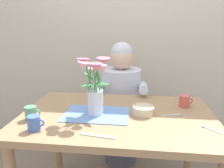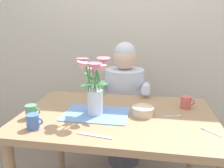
{
  "view_description": "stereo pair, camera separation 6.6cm",
  "coord_description": "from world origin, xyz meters",
  "px_view_note": "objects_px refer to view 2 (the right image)",
  "views": [
    {
      "loc": [
        0.12,
        -1.32,
        1.3
      ],
      "look_at": [
        -0.04,
        0.05,
        0.92
      ],
      "focal_mm": 36.61,
      "sensor_mm": 36.0,
      "label": 1
    },
    {
      "loc": [
        0.19,
        -1.31,
        1.3
      ],
      "look_at": [
        -0.04,
        0.05,
        0.92
      ],
      "focal_mm": 36.61,
      "sensor_mm": 36.0,
      "label": 2
    }
  ],
  "objects_px": {
    "seated_person": "(124,106)",
    "tea_cup": "(33,121)",
    "coffee_cup": "(31,111)",
    "flower_vase": "(94,84)",
    "dinner_knife": "(95,136)",
    "ceramic_mug": "(186,102)",
    "ceramic_bowl": "(143,111)"
  },
  "relations": [
    {
      "from": "seated_person",
      "to": "ceramic_bowl",
      "type": "height_order",
      "value": "seated_person"
    },
    {
      "from": "flower_vase",
      "to": "ceramic_bowl",
      "type": "relative_size",
      "value": 2.6
    },
    {
      "from": "seated_person",
      "to": "tea_cup",
      "type": "bearing_deg",
      "value": -110.43
    },
    {
      "from": "seated_person",
      "to": "flower_vase",
      "type": "distance_m",
      "value": 0.75
    },
    {
      "from": "dinner_knife",
      "to": "coffee_cup",
      "type": "relative_size",
      "value": 2.04
    },
    {
      "from": "dinner_knife",
      "to": "ceramic_mug",
      "type": "xyz_separation_m",
      "value": [
        0.51,
        0.48,
        0.04
      ]
    },
    {
      "from": "flower_vase",
      "to": "coffee_cup",
      "type": "relative_size",
      "value": 3.81
    },
    {
      "from": "tea_cup",
      "to": "flower_vase",
      "type": "bearing_deg",
      "value": 40.86
    },
    {
      "from": "coffee_cup",
      "to": "ceramic_mug",
      "type": "distance_m",
      "value": 0.99
    },
    {
      "from": "seated_person",
      "to": "ceramic_bowl",
      "type": "xyz_separation_m",
      "value": [
        0.18,
        -0.61,
        0.21
      ]
    },
    {
      "from": "dinner_knife",
      "to": "ceramic_mug",
      "type": "distance_m",
      "value": 0.7
    },
    {
      "from": "tea_cup",
      "to": "ceramic_mug",
      "type": "distance_m",
      "value": 0.96
    },
    {
      "from": "coffee_cup",
      "to": "tea_cup",
      "type": "relative_size",
      "value": 1.0
    },
    {
      "from": "ceramic_bowl",
      "to": "ceramic_mug",
      "type": "bearing_deg",
      "value": 31.54
    },
    {
      "from": "ceramic_bowl",
      "to": "tea_cup",
      "type": "height_order",
      "value": "tea_cup"
    },
    {
      "from": "tea_cup",
      "to": "dinner_knife",
      "type": "bearing_deg",
      "value": -4.85
    },
    {
      "from": "flower_vase",
      "to": "tea_cup",
      "type": "height_order",
      "value": "flower_vase"
    },
    {
      "from": "seated_person",
      "to": "dinner_knife",
      "type": "relative_size",
      "value": 5.97
    },
    {
      "from": "ceramic_mug",
      "to": "flower_vase",
      "type": "bearing_deg",
      "value": -160.15
    },
    {
      "from": "coffee_cup",
      "to": "ceramic_bowl",
      "type": "bearing_deg",
      "value": 12.92
    },
    {
      "from": "ceramic_bowl",
      "to": "tea_cup",
      "type": "xyz_separation_m",
      "value": [
        -0.58,
        -0.28,
        0.01
      ]
    },
    {
      "from": "ceramic_bowl",
      "to": "coffee_cup",
      "type": "height_order",
      "value": "coffee_cup"
    },
    {
      "from": "ceramic_bowl",
      "to": "seated_person",
      "type": "bearing_deg",
      "value": 106.97
    },
    {
      "from": "coffee_cup",
      "to": "ceramic_mug",
      "type": "relative_size",
      "value": 1.0
    },
    {
      "from": "flower_vase",
      "to": "dinner_knife",
      "type": "bearing_deg",
      "value": -76.7
    },
    {
      "from": "seated_person",
      "to": "dinner_knife",
      "type": "distance_m",
      "value": 0.93
    },
    {
      "from": "seated_person",
      "to": "tea_cup",
      "type": "height_order",
      "value": "seated_person"
    },
    {
      "from": "flower_vase",
      "to": "coffee_cup",
      "type": "xyz_separation_m",
      "value": [
        -0.36,
        -0.11,
        -0.16
      ]
    },
    {
      "from": "coffee_cup",
      "to": "tea_cup",
      "type": "height_order",
      "value": "same"
    },
    {
      "from": "ceramic_bowl",
      "to": "flower_vase",
      "type": "bearing_deg",
      "value": -172.99
    },
    {
      "from": "seated_person",
      "to": "coffee_cup",
      "type": "bearing_deg",
      "value": -118.49
    },
    {
      "from": "tea_cup",
      "to": "ceramic_mug",
      "type": "bearing_deg",
      "value": 27.8
    }
  ]
}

